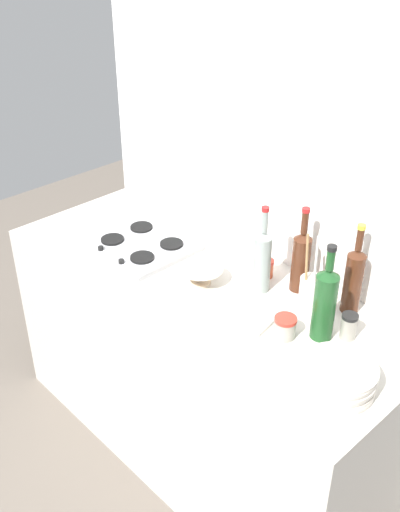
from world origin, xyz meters
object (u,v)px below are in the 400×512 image
wine_bottle_mid_left (325,302)px  wine_bottle_rightmost (354,278)px  condiment_jar_front (266,268)px  stovetop_hob (142,245)px  wine_bottle_leftmost (262,259)px  wine_bottle_mid_right (301,259)px  utensil_crock (311,291)px  cutting_board (244,315)px  condiment_jar_rear (285,327)px  condiment_jar_spare (349,326)px  mixing_bowl (201,275)px  plate_stack (337,378)px

wine_bottle_mid_left → wine_bottle_rightmost: (-0.02, 0.20, -0.01)m
wine_bottle_mid_left → condiment_jar_front: 0.43m
stovetop_hob → wine_bottle_rightmost: bearing=17.1°
condiment_jar_front → wine_bottle_leftmost: bearing=-60.1°
wine_bottle_leftmost → wine_bottle_mid_right: bearing=48.6°
stovetop_hob → utensil_crock: 0.79m
stovetop_hob → cutting_board: 0.65m
condiment_jar_rear → condiment_jar_spare: condiment_jar_spare is taller
mixing_bowl → condiment_jar_front: (0.14, 0.23, -0.00)m
wine_bottle_leftmost → wine_bottle_mid_right: wine_bottle_leftmost is taller
condiment_jar_spare → cutting_board: size_ratio=0.44×
cutting_board → wine_bottle_leftmost: bearing=113.1°
utensil_crock → condiment_jar_front: 0.25m
wine_bottle_leftmost → cutting_board: (0.08, -0.18, -0.13)m
stovetop_hob → plate_stack: bearing=-5.6°
condiment_jar_front → condiment_jar_rear: bearing=-38.9°
condiment_jar_front → cutting_board: size_ratio=0.34×
wine_bottle_rightmost → condiment_jar_spare: bearing=-57.3°
wine_bottle_mid_left → stovetop_hob: bearing=-175.4°
wine_bottle_mid_left → mixing_bowl: (-0.53, -0.08, -0.11)m
wine_bottle_rightmost → condiment_jar_front: (-0.36, -0.05, -0.10)m
cutting_board → wine_bottle_mid_right: bearing=85.7°
wine_bottle_mid_left → condiment_jar_front: size_ratio=4.88×
cutting_board → wine_bottle_rightmost: bearing=53.0°
wine_bottle_leftmost → condiment_jar_spare: (0.40, -0.00, -0.09)m
wine_bottle_leftmost → condiment_jar_spare: bearing=-0.2°
wine_bottle_leftmost → mixing_bowl: (-0.19, -0.14, -0.10)m
mixing_bowl → condiment_jar_rear: 0.44m
utensil_crock → wine_bottle_leftmost: bearing=-163.9°
wine_bottle_leftmost → condiment_jar_rear: bearing=-31.9°
plate_stack → condiment_jar_rear: plate_stack is taller
utensil_crock → cutting_board: utensil_crock is taller
wine_bottle_mid_left → condiment_jar_front: (-0.38, 0.15, -0.11)m
stovetop_hob → mixing_bowl: 0.38m
condiment_jar_spare → cutting_board: condiment_jar_spare is taller
wine_bottle_mid_left → wine_bottle_rightmost: wine_bottle_mid_left is taller
wine_bottle_rightmost → plate_stack: bearing=-60.7°
stovetop_hob → cutting_board: bearing=-3.9°
stovetop_hob → cutting_board: (0.64, -0.04, -0.00)m
mixing_bowl → utensil_crock: utensil_crock is taller
mixing_bowl → condiment_jar_rear: bearing=-1.9°
plate_stack → wine_bottle_rightmost: size_ratio=0.69×
wine_bottle_rightmost → condiment_jar_spare: (0.09, -0.14, -0.09)m
wine_bottle_leftmost → condiment_jar_front: wine_bottle_leftmost is taller
stovetop_hob → mixing_bowl: mixing_bowl is taller
condiment_jar_rear → condiment_jar_spare: size_ratio=0.82×
mixing_bowl → condiment_jar_rear: (0.44, -0.01, 0.00)m
mixing_bowl → wine_bottle_leftmost: bearing=36.5°
wine_bottle_mid_left → wine_bottle_mid_right: (-0.24, 0.17, -0.01)m
plate_stack → condiment_jar_spare: 0.27m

